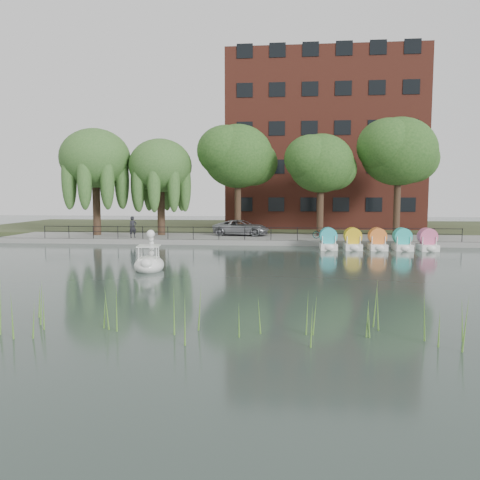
# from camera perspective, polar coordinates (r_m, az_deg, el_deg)

# --- Properties ---
(ground_plane) EXTENTS (120.00, 120.00, 0.00)m
(ground_plane) POSITION_cam_1_polar(r_m,az_deg,el_deg) (22.75, -2.20, -4.23)
(ground_plane) COLOR #394641
(promenade) EXTENTS (40.00, 6.00, 0.40)m
(promenade) POSITION_cam_1_polar(r_m,az_deg,el_deg) (38.51, 0.92, 0.12)
(promenade) COLOR gray
(promenade) RESTS_ON ground_plane
(kerb) EXTENTS (40.00, 0.25, 0.40)m
(kerb) POSITION_cam_1_polar(r_m,az_deg,el_deg) (35.59, 0.56, -0.33)
(kerb) COLOR gray
(kerb) RESTS_ON ground_plane
(land_strip) EXTENTS (60.00, 22.00, 0.36)m
(land_strip) POSITION_cam_1_polar(r_m,az_deg,el_deg) (52.44, 2.11, 1.56)
(land_strip) COLOR #47512D
(land_strip) RESTS_ON ground_plane
(railing) EXTENTS (32.00, 0.05, 1.00)m
(railing) POSITION_cam_1_polar(r_m,az_deg,el_deg) (35.70, 0.59, 1.21)
(railing) COLOR black
(railing) RESTS_ON promenade
(apartment_building) EXTENTS (20.00, 10.07, 18.00)m
(apartment_building) POSITION_cam_1_polar(r_m,az_deg,el_deg) (52.63, 9.93, 11.50)
(apartment_building) COLOR #4C1E16
(apartment_building) RESTS_ON land_strip
(willow_left) EXTENTS (5.88, 5.88, 9.01)m
(willow_left) POSITION_cam_1_polar(r_m,az_deg,el_deg) (41.99, -17.24, 9.44)
(willow_left) COLOR #473323
(willow_left) RESTS_ON promenade
(willow_mid) EXTENTS (5.32, 5.32, 8.15)m
(willow_mid) POSITION_cam_1_polar(r_m,az_deg,el_deg) (40.66, -9.68, 8.86)
(willow_mid) COLOR #473323
(willow_mid) RESTS_ON promenade
(broadleaf_center) EXTENTS (6.00, 6.00, 9.25)m
(broadleaf_center) POSITION_cam_1_polar(r_m,az_deg,el_deg) (40.54, -0.27, 10.10)
(broadleaf_center) COLOR #473323
(broadleaf_center) RESTS_ON promenade
(broadleaf_right) EXTENTS (5.40, 5.40, 8.32)m
(broadleaf_right) POSITION_cam_1_polar(r_m,az_deg,el_deg) (39.92, 9.84, 9.12)
(broadleaf_right) COLOR #473323
(broadleaf_right) RESTS_ON promenade
(broadleaf_far) EXTENTS (6.30, 6.30, 9.71)m
(broadleaf_far) POSITION_cam_1_polar(r_m,az_deg,el_deg) (41.97, 18.78, 10.12)
(broadleaf_far) COLOR #473323
(broadleaf_far) RESTS_ON promenade
(minivan) EXTENTS (3.18, 5.72, 1.51)m
(minivan) POSITION_cam_1_polar(r_m,az_deg,el_deg) (39.57, 0.17, 1.66)
(minivan) COLOR gray
(minivan) RESTS_ON promenade
(bicycle) EXTENTS (0.78, 1.78, 1.00)m
(bicycle) POSITION_cam_1_polar(r_m,az_deg,el_deg) (37.34, 10.15, 0.94)
(bicycle) COLOR gray
(bicycle) RESTS_ON promenade
(pedestrian) EXTENTS (0.85, 0.84, 1.98)m
(pedestrian) POSITION_cam_1_polar(r_m,az_deg,el_deg) (38.45, -12.93, 1.75)
(pedestrian) COLOR black
(pedestrian) RESTS_ON promenade
(swan_boat) EXTENTS (1.85, 2.59, 2.02)m
(swan_boat) POSITION_cam_1_polar(r_m,az_deg,el_deg) (24.43, -11.00, -2.60)
(swan_boat) COLOR white
(swan_boat) RESTS_ON ground_plane
(pedal_boat_row) EXTENTS (7.95, 1.70, 1.40)m
(pedal_boat_row) POSITION_cam_1_polar(r_m,az_deg,el_deg) (34.12, 16.40, -0.13)
(pedal_boat_row) COLOR white
(pedal_boat_row) RESTS_ON ground_plane
(reed_bank) EXTENTS (24.00, 2.40, 1.20)m
(reed_bank) POSITION_cam_1_polar(r_m,az_deg,el_deg) (13.18, 1.03, -8.85)
(reed_bank) COLOR #669938
(reed_bank) RESTS_ON ground_plane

